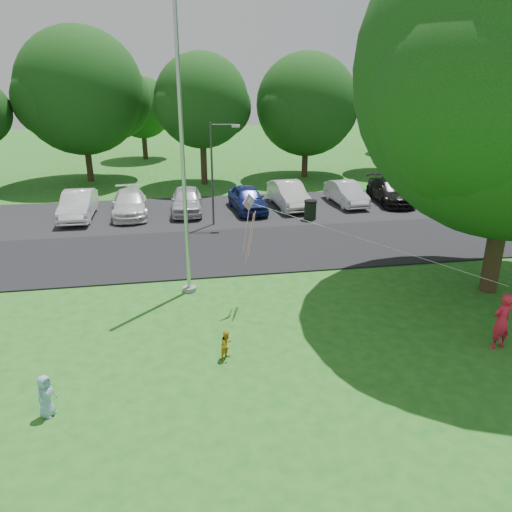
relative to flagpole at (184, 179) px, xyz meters
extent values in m
plane|color=#20651A|center=(3.50, -5.00, -4.17)|extent=(120.00, 120.00, 0.00)
cube|color=black|center=(3.50, 4.00, -4.14)|extent=(60.00, 6.00, 0.06)
cube|color=black|center=(3.50, 10.50, -4.14)|extent=(42.00, 7.00, 0.06)
cylinder|color=#B7BABF|center=(0.00, 0.00, 0.83)|extent=(0.14, 0.14, 10.00)
cylinder|color=gray|center=(0.00, 0.00, -4.09)|extent=(0.50, 0.50, 0.16)
cylinder|color=#3F3F44|center=(1.64, 7.96, -1.55)|extent=(0.10, 0.10, 5.23)
cylinder|color=#3F3F44|center=(2.24, 7.87, 0.93)|extent=(1.22, 0.26, 0.07)
cube|color=silver|center=(2.84, 7.78, 0.87)|extent=(0.42, 0.25, 0.12)
cylinder|color=black|center=(6.83, 8.00, -3.65)|extent=(0.64, 0.64, 1.03)
cylinder|color=black|center=(6.83, 8.00, -3.11)|extent=(0.69, 0.69, 0.06)
cylinder|color=#332316|center=(10.86, -1.83, -2.25)|extent=(0.62, 0.62, 3.83)
sphere|color=#0F380F|center=(8.68, -3.19, 2.93)|extent=(6.54, 6.54, 6.54)
sphere|color=#0F380F|center=(8.56, -2.83, 2.26)|extent=(5.67, 5.67, 5.67)
cylinder|color=#332316|center=(-6.10, 20.24, -2.57)|extent=(0.44, 0.44, 3.19)
sphere|color=#0F380F|center=(-6.10, 20.24, 2.00)|extent=(8.50, 8.50, 8.50)
sphere|color=#0F380F|center=(-4.18, 21.09, 1.37)|extent=(5.53, 5.53, 5.53)
sphere|color=#0F380F|center=(-7.80, 19.17, 1.58)|extent=(5.10, 5.10, 5.10)
cylinder|color=#332316|center=(1.92, 17.90, -2.45)|extent=(0.44, 0.44, 3.43)
sphere|color=#0F380F|center=(1.92, 17.90, 1.45)|extent=(6.27, 6.27, 6.27)
sphere|color=#0F380F|center=(3.33, 18.53, 0.98)|extent=(4.07, 4.07, 4.07)
sphere|color=#0F380F|center=(0.66, 17.12, 1.14)|extent=(3.76, 3.76, 3.76)
cylinder|color=#332316|center=(9.53, 19.17, -2.84)|extent=(0.44, 0.44, 2.66)
sphere|color=#0F380F|center=(9.53, 19.17, 1.03)|extent=(7.27, 7.27, 7.27)
sphere|color=#0F380F|center=(11.16, 19.89, 0.49)|extent=(4.72, 4.72, 4.72)
sphere|color=#0F380F|center=(8.07, 18.26, 0.67)|extent=(4.36, 4.36, 4.36)
cylinder|color=#332316|center=(16.62, 19.89, -2.66)|extent=(0.44, 0.44, 3.02)
sphere|color=#0F380F|center=(16.62, 19.89, 0.84)|extent=(5.67, 5.67, 5.67)
sphere|color=#0F380F|center=(17.89, 20.46, 0.41)|extent=(3.68, 3.68, 3.68)
sphere|color=#0F380F|center=(15.48, 19.18, 0.55)|extent=(3.40, 3.40, 3.40)
cylinder|color=#332316|center=(-2.50, 29.00, -2.87)|extent=(0.44, 0.44, 2.60)
sphere|color=#0F380F|center=(-2.50, 29.00, 0.25)|extent=(5.20, 5.20, 5.20)
sphere|color=#0F380F|center=(-1.33, 29.52, -0.14)|extent=(3.38, 3.38, 3.38)
sphere|color=#0F380F|center=(-3.54, 28.35, -0.01)|extent=(3.12, 3.12, 3.12)
cylinder|color=#332316|center=(21.50, 28.50, -2.87)|extent=(0.44, 0.44, 2.60)
sphere|color=#0F380F|center=(21.50, 28.50, 0.25)|extent=(5.20, 5.20, 5.20)
sphere|color=#0F380F|center=(22.67, 29.02, -0.14)|extent=(3.38, 3.38, 3.38)
sphere|color=#0F380F|center=(20.46, 27.85, -0.01)|extent=(3.12, 3.12, 3.12)
imported|color=silver|center=(-5.42, 10.36, -3.38)|extent=(1.59, 4.43, 1.45)
imported|color=silver|center=(-2.73, 10.51, -3.45)|extent=(2.07, 4.59, 1.31)
imported|color=silver|center=(0.38, 10.48, -3.40)|extent=(1.87, 4.20, 1.41)
imported|color=navy|center=(3.78, 10.25, -3.41)|extent=(2.01, 4.23, 1.39)
imported|color=silver|center=(6.28, 10.69, -3.38)|extent=(1.82, 4.50, 1.45)
imported|color=silver|center=(9.79, 10.71, -3.45)|extent=(1.65, 4.09, 1.32)
imported|color=black|center=(12.54, 10.67, -3.44)|extent=(2.18, 4.74, 1.34)
imported|color=red|center=(8.73, -5.53, -3.30)|extent=(0.70, 0.53, 1.74)
imported|color=gold|center=(0.83, -4.75, -3.73)|extent=(0.53, 0.53, 0.87)
imported|color=#84ACCB|center=(-3.63, -6.48, -3.63)|extent=(0.55, 0.62, 1.07)
cube|color=pink|center=(2.00, -1.43, -0.52)|extent=(0.46, 0.38, 0.56)
cube|color=#8CC6E5|center=(2.05, -1.46, -0.50)|extent=(0.23, 0.19, 0.27)
cylinder|color=white|center=(5.37, -3.48, -1.36)|extent=(6.73, 4.11, 1.69)
cylinder|color=pink|center=(1.90, -1.43, -1.53)|extent=(0.19, 0.24, 1.50)
cylinder|color=pink|center=(2.10, -1.38, -1.65)|extent=(0.21, 0.39, 1.72)
cylinder|color=pink|center=(2.00, -1.51, -1.76)|extent=(0.23, 0.58, 1.92)
camera|label=1|loc=(-0.45, -16.90, 3.57)|focal=35.00mm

